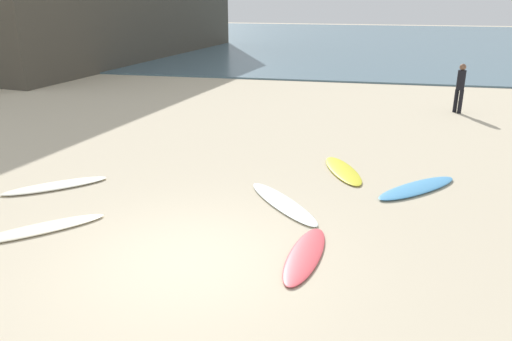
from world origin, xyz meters
TOP-DOWN VIEW (x-y plane):
  - ground_plane at (0.00, 0.00)m, footprint 120.00×120.00m
  - ocean_water at (0.00, 37.34)m, footprint 120.00×40.00m
  - surfboard_0 at (1.20, 2.59)m, footprint 1.97×2.27m
  - surfboard_1 at (-3.95, 2.51)m, footprint 2.08×1.85m
  - surfboard_2 at (4.00, 4.00)m, footprint 2.09×2.11m
  - surfboard_3 at (1.89, 0.54)m, footprint 0.77×2.09m
  - surfboard_4 at (2.33, 4.83)m, footprint 1.30×2.16m
  - surfboard_5 at (-3.02, 0.51)m, footprint 2.08×1.97m
  - beachgoer_near at (6.09, 11.94)m, footprint 0.40×0.40m

SIDE VIEW (x-z plane):
  - ground_plane at x=0.00m, z-range 0.00..0.00m
  - surfboard_0 at x=1.20m, z-range 0.00..0.07m
  - surfboard_3 at x=1.89m, z-range 0.00..0.07m
  - surfboard_5 at x=-3.02m, z-range 0.00..0.07m
  - surfboard_4 at x=2.33m, z-range 0.00..0.07m
  - surfboard_1 at x=-3.95m, z-range 0.00..0.08m
  - ocean_water at x=0.00m, z-range 0.00..0.08m
  - surfboard_2 at x=4.00m, z-range 0.00..0.09m
  - beachgoer_near at x=6.09m, z-range 0.10..1.84m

